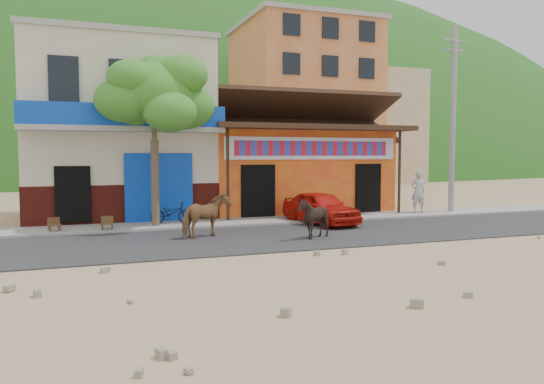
% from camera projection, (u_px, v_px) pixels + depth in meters
% --- Properties ---
extents(ground, '(120.00, 120.00, 0.00)m').
position_uv_depth(ground, '(353.00, 248.00, 14.77)').
color(ground, '#9E825B').
rests_on(ground, ground).
extents(road, '(60.00, 5.00, 0.04)m').
position_uv_depth(road, '(315.00, 235.00, 17.10)').
color(road, '#28282B').
rests_on(road, ground).
extents(sidewalk, '(60.00, 2.00, 0.12)m').
position_uv_depth(sidewalk, '(276.00, 221.00, 20.37)').
color(sidewalk, gray).
rests_on(sidewalk, ground).
extents(dance_club, '(8.00, 6.00, 3.60)m').
position_uv_depth(dance_club, '(286.00, 172.00, 24.68)').
color(dance_club, orange).
rests_on(dance_club, ground).
extents(cafe_building, '(7.00, 6.00, 7.00)m').
position_uv_depth(cafe_building, '(118.00, 133.00, 21.95)').
color(cafe_building, beige).
rests_on(cafe_building, ground).
extents(apartment_front, '(9.00, 9.00, 12.00)m').
position_uv_depth(apartment_front, '(303.00, 109.00, 39.90)').
color(apartment_front, '#CC723F').
rests_on(apartment_front, ground).
extents(apartment_rear, '(8.00, 8.00, 10.00)m').
position_uv_depth(apartment_rear, '(366.00, 128.00, 48.72)').
color(apartment_rear, tan).
rests_on(apartment_rear, ground).
extents(hillside, '(100.00, 40.00, 24.00)m').
position_uv_depth(hillside, '(124.00, 91.00, 79.35)').
color(hillside, '#194C14').
rests_on(hillside, ground).
extents(tree, '(3.00, 3.00, 6.00)m').
position_uv_depth(tree, '(154.00, 140.00, 18.37)').
color(tree, '#2D721E').
rests_on(tree, sidewalk).
extents(utility_pole, '(0.24, 0.24, 8.00)m').
position_uv_depth(utility_pole, '(453.00, 119.00, 22.93)').
color(utility_pole, gray).
rests_on(utility_pole, sidewalk).
extents(cow_tan, '(1.76, 1.39, 1.35)m').
position_uv_depth(cow_tan, '(206.00, 216.00, 16.37)').
color(cow_tan, olive).
rests_on(cow_tan, road).
extents(cow_dark, '(1.35, 1.25, 1.26)m').
position_uv_depth(cow_dark, '(313.00, 218.00, 16.16)').
color(cow_dark, black).
rests_on(cow_dark, road).
extents(red_car, '(2.05, 3.76, 1.21)m').
position_uv_depth(red_car, '(321.00, 208.00, 19.55)').
color(red_car, red).
rests_on(red_car, road).
extents(scooter, '(1.58, 1.03, 0.79)m').
position_uv_depth(scooter, '(171.00, 213.00, 19.03)').
color(scooter, black).
rests_on(scooter, sidewalk).
extents(pedestrian, '(0.72, 0.55, 1.79)m').
position_uv_depth(pedestrian, '(418.00, 192.00, 22.61)').
color(pedestrian, '#B8B8B8').
rests_on(pedestrian, sidewalk).
extents(cafe_chair_left, '(0.43, 0.43, 0.82)m').
position_uv_depth(cafe_chair_left, '(107.00, 217.00, 17.51)').
color(cafe_chair_left, '#473217').
rests_on(cafe_chair_left, sidewalk).
extents(cafe_chair_right, '(0.44, 0.44, 0.81)m').
position_uv_depth(cafe_chair_right, '(54.00, 219.00, 17.21)').
color(cafe_chair_right, '#52361B').
rests_on(cafe_chair_right, sidewalk).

